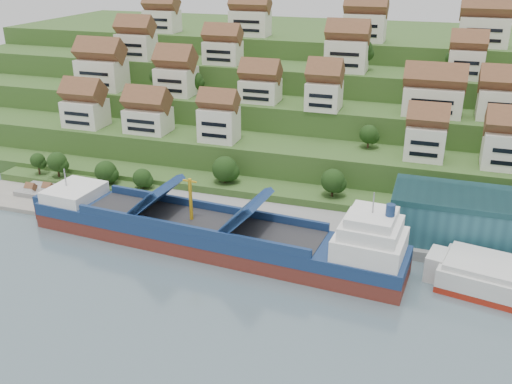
% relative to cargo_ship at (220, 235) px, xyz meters
% --- Properties ---
extents(ground, '(300.00, 300.00, 0.00)m').
position_rel_cargo_ship_xyz_m(ground, '(11.24, -0.07, -3.41)').
color(ground, slate).
rests_on(ground, ground).
extents(quay, '(180.00, 14.00, 2.20)m').
position_rel_cargo_ship_xyz_m(quay, '(31.24, 14.93, -2.31)').
color(quay, gray).
rests_on(quay, ground).
extents(pebble_beach, '(45.00, 20.00, 1.00)m').
position_rel_cargo_ship_xyz_m(pebble_beach, '(-46.76, 11.93, -2.91)').
color(pebble_beach, gray).
rests_on(pebble_beach, ground).
extents(hillside, '(260.00, 128.00, 31.00)m').
position_rel_cargo_ship_xyz_m(hillside, '(11.24, 103.49, 7.25)').
color(hillside, '#2D4C1E').
rests_on(hillside, ground).
extents(hillside_village, '(155.60, 60.71, 28.60)m').
position_rel_cargo_ship_xyz_m(hillside_village, '(12.90, 61.36, 21.11)').
color(hillside_village, white).
rests_on(hillside_village, ground).
extents(hillside_trees, '(136.69, 62.59, 30.91)m').
position_rel_cargo_ship_xyz_m(hillside_trees, '(5.68, 44.06, 12.94)').
color(hillside_trees, '#1F3E14').
rests_on(hillside_trees, ground).
extents(flagpole, '(1.28, 0.16, 8.00)m').
position_rel_cargo_ship_xyz_m(flagpole, '(29.35, 9.93, 3.48)').
color(flagpole, gray).
rests_on(flagpole, quay).
extents(beach_huts, '(14.40, 3.70, 2.20)m').
position_rel_cargo_ship_xyz_m(beach_huts, '(-48.76, 10.68, -1.31)').
color(beach_huts, white).
rests_on(beach_huts, pebble_beach).
extents(cargo_ship, '(81.87, 18.85, 18.04)m').
position_rel_cargo_ship_xyz_m(cargo_ship, '(0.00, 0.00, 0.00)').
color(cargo_ship, maroon).
rests_on(cargo_ship, ground).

